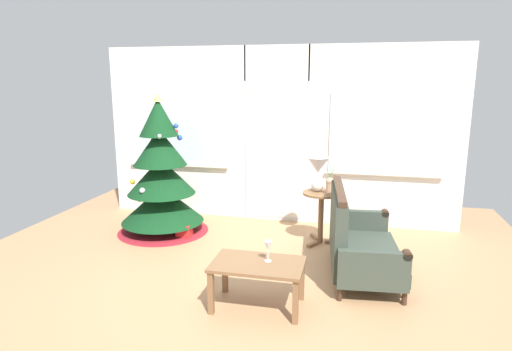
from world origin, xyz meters
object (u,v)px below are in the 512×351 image
object	(u,v)px
table_lamp	(318,169)
wine_glass	(268,247)
side_table	(321,207)
coffee_table	(258,269)
gift_box	(184,231)
settee_sofa	(356,241)
christmas_tree	(161,183)
flower_vase	(330,185)

from	to	relation	value
table_lamp	wine_glass	world-z (taller)	table_lamp
side_table	table_lamp	xyz separation A→B (m)	(-0.06, 0.04, 0.48)
coffee_table	gift_box	size ratio (longest dim) A/B	4.56
settee_sofa	table_lamp	bearing A→B (deg)	119.55
table_lamp	christmas_tree	bearing A→B (deg)	-177.94
table_lamp	coffee_table	xyz separation A→B (m)	(-0.37, -1.82, -0.59)
side_table	wine_glass	distance (m)	1.76
side_table	table_lamp	size ratio (longest dim) A/B	1.53
coffee_table	wine_glass	world-z (taller)	wine_glass
side_table	coffee_table	bearing A→B (deg)	-103.49
settee_sofa	gift_box	xyz separation A→B (m)	(-2.23, 0.62, -0.28)
wine_glass	christmas_tree	bearing A→B (deg)	137.30
flower_vase	wine_glass	world-z (taller)	flower_vase
side_table	table_lamp	world-z (taller)	table_lamp
christmas_tree	side_table	size ratio (longest dim) A/B	2.84
settee_sofa	table_lamp	distance (m)	1.17
side_table	gift_box	distance (m)	1.84
table_lamp	coffee_table	size ratio (longest dim) A/B	0.52
side_table	coffee_table	xyz separation A→B (m)	(-0.43, -1.78, -0.11)
flower_vase	coffee_table	world-z (taller)	flower_vase
side_table	flower_vase	size ratio (longest dim) A/B	1.92
christmas_tree	settee_sofa	world-z (taller)	christmas_tree
christmas_tree	settee_sofa	size ratio (longest dim) A/B	1.31
table_lamp	flower_vase	distance (m)	0.25
wine_glass	gift_box	bearing A→B (deg)	133.91
wine_glass	gift_box	xyz separation A→B (m)	(-1.44, 1.50, -0.48)
flower_vase	gift_box	xyz separation A→B (m)	(-1.88, -0.17, -0.70)
side_table	wine_glass	bearing A→B (deg)	-101.24
settee_sofa	table_lamp	size ratio (longest dim) A/B	3.30
side_table	christmas_tree	bearing A→B (deg)	-179.05
settee_sofa	side_table	distance (m)	0.96
christmas_tree	gift_box	xyz separation A→B (m)	(0.39, -0.19, -0.60)
settee_sofa	flower_vase	size ratio (longest dim) A/B	4.15
settee_sofa	table_lamp	world-z (taller)	table_lamp
side_table	wine_glass	world-z (taller)	side_table
settee_sofa	christmas_tree	bearing A→B (deg)	162.83
table_lamp	flower_vase	xyz separation A→B (m)	(0.16, -0.10, -0.17)
settee_sofa	flower_vase	world-z (taller)	flower_vase
flower_vase	wine_glass	xyz separation A→B (m)	(-0.44, -1.67, -0.22)
flower_vase	gift_box	world-z (taller)	flower_vase
christmas_tree	flower_vase	distance (m)	2.28
coffee_table	gift_box	world-z (taller)	coffee_table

